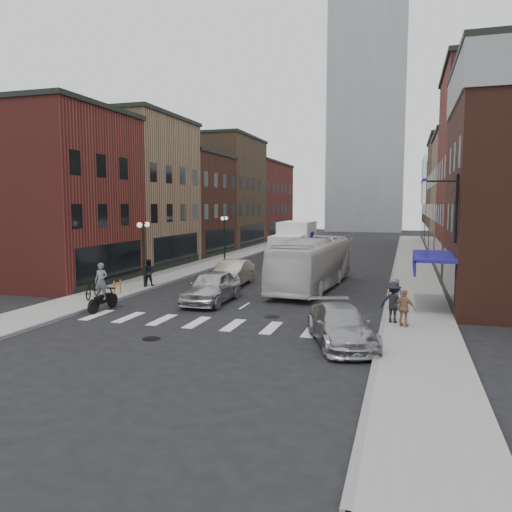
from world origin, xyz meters
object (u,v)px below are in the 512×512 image
(motorcycle_rider, at_px, (102,289))
(ped_right_c, at_px, (395,294))
(box_truck, at_px, (294,244))
(ped_right_b, at_px, (404,308))
(sedan_left_far, at_px, (232,273))
(bike_rack, at_px, (117,287))
(sedan_left_near, at_px, (211,287))
(parked_bicycle, at_px, (93,289))
(billboard_sign, at_px, (426,183))
(ped_left_solo, at_px, (148,272))
(ped_right_a, at_px, (394,302))
(streetlamp_far, at_px, (224,230))
(streetlamp_near, at_px, (144,242))
(transit_bus, at_px, (312,263))
(curb_car, at_px, (341,326))

(motorcycle_rider, relative_size, ped_right_c, 1.54)
(box_truck, xyz_separation_m, ped_right_b, (9.07, -20.13, -0.90))
(sedan_left_far, bearing_deg, bike_rack, -134.62)
(sedan_left_near, relative_size, parked_bicycle, 2.57)
(billboard_sign, relative_size, ped_left_solo, 2.24)
(sedan_left_near, height_order, parked_bicycle, sedan_left_near)
(motorcycle_rider, bearing_deg, sedan_left_far, 62.94)
(box_truck, height_order, ped_right_a, box_truck)
(streetlamp_far, distance_m, bike_rack, 16.87)
(parked_bicycle, bearing_deg, ped_left_solo, 62.97)
(box_truck, bearing_deg, ped_right_c, -64.64)
(billboard_sign, bearing_deg, streetlamp_near, 167.65)
(motorcycle_rider, bearing_deg, box_truck, 71.10)
(streetlamp_far, distance_m, box_truck, 6.29)
(motorcycle_rider, bearing_deg, bike_rack, 106.16)
(billboard_sign, height_order, parked_bicycle, billboard_sign)
(streetlamp_near, bearing_deg, box_truck, 66.71)
(box_truck, distance_m, sedan_left_near, 17.12)
(motorcycle_rider, bearing_deg, streetlamp_far, 88.16)
(streetlamp_far, relative_size, bike_rack, 5.14)
(transit_bus, xyz_separation_m, ped_right_a, (5.07, -8.54, -0.52))
(transit_bus, xyz_separation_m, parked_bicycle, (-10.61, -7.46, -0.89))
(sedan_left_near, distance_m, ped_left_solo, 6.34)
(motorcycle_rider, xyz_separation_m, ped_right_b, (14.12, 0.36, -0.19))
(motorcycle_rider, xyz_separation_m, sedan_left_far, (3.58, 8.85, -0.30))
(ped_right_b, bearing_deg, streetlamp_far, -31.05)
(transit_bus, height_order, parked_bicycle, transit_bus)
(curb_car, bearing_deg, ped_left_solo, 124.37)
(billboard_sign, relative_size, ped_right_a, 2.11)
(motorcycle_rider, relative_size, sedan_left_near, 0.47)
(parked_bicycle, bearing_deg, ped_right_c, -10.28)
(streetlamp_far, height_order, curb_car, streetlamp_far)
(sedan_left_far, relative_size, ped_left_solo, 2.98)
(ped_left_solo, bearing_deg, ped_right_c, 160.97)
(streetlamp_near, relative_size, box_truck, 0.48)
(motorcycle_rider, distance_m, ped_right_b, 14.13)
(curb_car, relative_size, ped_right_b, 3.16)
(motorcycle_rider, height_order, ped_left_solo, motorcycle_rider)
(ped_right_b, bearing_deg, sedan_left_far, -17.57)
(streetlamp_near, xyz_separation_m, ped_right_a, (14.80, -5.11, -1.89))
(curb_car, height_order, ped_right_a, ped_right_a)
(streetlamp_near, xyz_separation_m, ped_right_c, (14.80, -2.45, -1.99))
(streetlamp_far, relative_size, ped_right_c, 2.67)
(box_truck, distance_m, curb_car, 23.99)
(parked_bicycle, relative_size, ped_right_c, 1.27)
(ped_left_solo, height_order, ped_right_a, ped_right_a)
(curb_car, bearing_deg, bike_rack, 135.23)
(billboard_sign, bearing_deg, curb_car, -120.25)
(streetlamp_near, distance_m, sedan_left_near, 6.45)
(ped_right_c, bearing_deg, parked_bicycle, -14.65)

